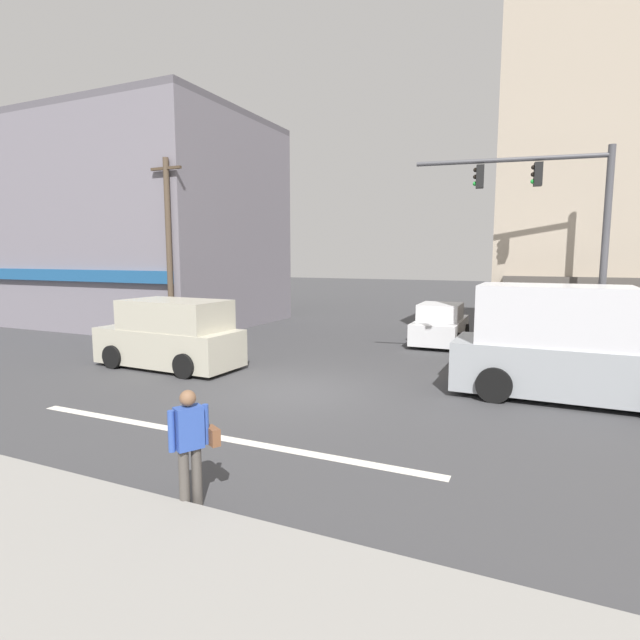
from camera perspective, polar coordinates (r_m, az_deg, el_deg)
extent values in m
plane|color=#3D3D3F|center=(12.90, -2.86, -8.16)|extent=(120.00, 120.00, 0.00)
cube|color=silver|center=(10.06, -12.23, -12.84)|extent=(9.00, 0.24, 0.01)
cube|color=slate|center=(28.08, -20.19, 9.90)|extent=(13.18, 9.24, 9.82)
cube|color=#1E5184|center=(24.90, -27.59, 4.58)|extent=(12.52, 0.24, 0.50)
cube|color=#57545B|center=(28.79, -20.67, 19.99)|extent=(13.18, 9.24, 0.30)
cylinder|color=#4C3823|center=(19.15, 25.29, 0.41)|extent=(0.32, 0.32, 2.73)
sphere|color=#337038|center=(19.04, 25.74, 8.40)|extent=(3.48, 3.48, 3.48)
cylinder|color=brown|center=(20.32, -16.86, 7.38)|extent=(0.22, 0.22, 7.14)
cube|color=#473828|center=(20.58, -17.20, 16.23)|extent=(1.40, 0.12, 0.10)
cylinder|color=brown|center=(19.68, 29.87, 7.96)|extent=(0.22, 0.22, 7.97)
cube|color=#473828|center=(20.10, 30.56, 18.21)|extent=(1.40, 0.12, 0.10)
cylinder|color=#47474C|center=(14.78, 29.65, 5.05)|extent=(0.18, 0.18, 6.20)
cylinder|color=#47474C|center=(14.62, 20.82, 16.74)|extent=(4.77, 0.81, 0.12)
cube|color=black|center=(14.63, 23.66, 15.01)|extent=(0.23, 0.27, 0.60)
sphere|color=black|center=(14.64, 23.21, 15.74)|extent=(0.12, 0.12, 0.12)
sphere|color=black|center=(14.61, 23.18, 15.05)|extent=(0.12, 0.12, 0.12)
sphere|color=green|center=(14.59, 23.14, 14.35)|extent=(0.12, 0.12, 0.12)
cube|color=black|center=(14.52, 17.82, 15.33)|extent=(0.23, 0.27, 0.60)
sphere|color=black|center=(14.55, 17.35, 16.05)|extent=(0.12, 0.12, 0.12)
sphere|color=black|center=(14.52, 17.33, 15.35)|extent=(0.12, 0.12, 0.12)
sphere|color=green|center=(14.50, 17.30, 14.65)|extent=(0.12, 0.12, 0.12)
cube|color=#999EA3|center=(13.44, 27.16, -5.05)|extent=(5.61, 2.04, 1.20)
cube|color=silver|center=(13.23, 25.11, 0.59)|extent=(3.41, 1.92, 1.40)
cube|color=#475666|center=(13.35, 32.50, 0.18)|extent=(0.07, 1.75, 1.19)
cylinder|color=black|center=(14.51, 20.04, -5.14)|extent=(0.84, 0.25, 0.84)
cylinder|color=black|center=(12.57, 19.27, -7.01)|extent=(0.84, 0.25, 0.84)
cube|color=silver|center=(20.39, 13.59, -1.05)|extent=(1.80, 4.14, 0.80)
cube|color=silver|center=(20.20, 13.60, 0.93)|extent=(1.61, 1.94, 0.64)
cube|color=#475666|center=(21.15, 14.03, 1.20)|extent=(1.44, 0.10, 0.54)
cylinder|color=black|center=(21.81, 11.91, -1.05)|extent=(0.20, 0.64, 0.64)
cylinder|color=black|center=(21.55, 16.35, -1.29)|extent=(0.20, 0.64, 0.64)
cylinder|color=black|center=(19.34, 10.46, -2.07)|extent=(0.20, 0.64, 0.64)
cylinder|color=black|center=(19.06, 15.46, -2.36)|extent=(0.20, 0.64, 0.64)
cube|color=#B7B29E|center=(16.19, -16.88, -2.88)|extent=(4.67, 2.03, 1.10)
cube|color=#B7B29E|center=(15.84, -16.23, 0.59)|extent=(3.27, 1.93, 0.90)
cube|color=#475666|center=(16.98, -20.24, 0.86)|extent=(0.13, 1.66, 0.76)
cylinder|color=black|center=(16.64, -22.60, -3.91)|extent=(0.73, 0.23, 0.72)
cylinder|color=black|center=(17.87, -18.14, -2.96)|extent=(0.73, 0.23, 0.72)
cylinder|color=black|center=(14.63, -15.26, -5.10)|extent=(0.73, 0.23, 0.72)
cylinder|color=black|center=(16.01, -10.85, -3.90)|extent=(0.73, 0.23, 0.72)
cylinder|color=#4C4742|center=(7.33, -15.26, -17.24)|extent=(0.14, 0.14, 0.86)
cylinder|color=#4C4742|center=(7.39, -13.89, -16.99)|extent=(0.14, 0.14, 0.86)
cube|color=#2D4CA5|center=(7.10, -14.76, -11.81)|extent=(0.37, 0.42, 0.58)
sphere|color=brown|center=(6.97, -14.88, -8.62)|extent=(0.22, 0.22, 0.22)
cylinder|color=#2D4CA5|center=(7.02, -16.63, -12.09)|extent=(0.09, 0.09, 0.56)
cylinder|color=#2D4CA5|center=(7.18, -12.95, -11.52)|extent=(0.09, 0.09, 0.56)
cube|color=brown|center=(7.23, -12.18, -12.82)|extent=(0.30, 0.24, 0.24)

